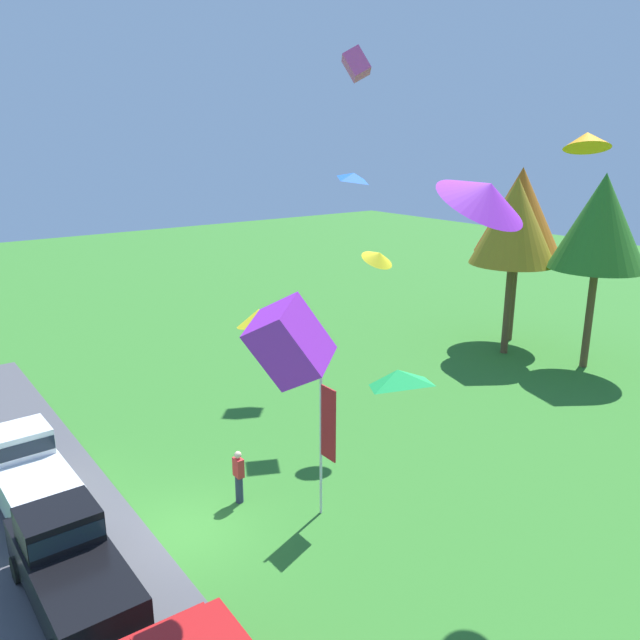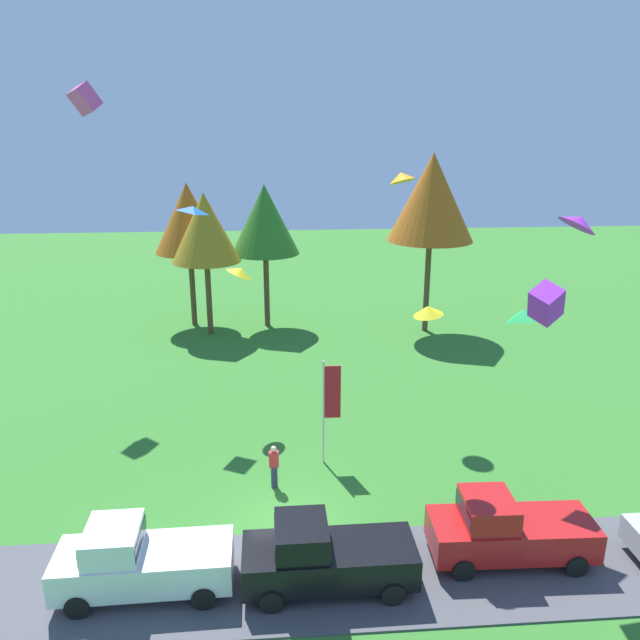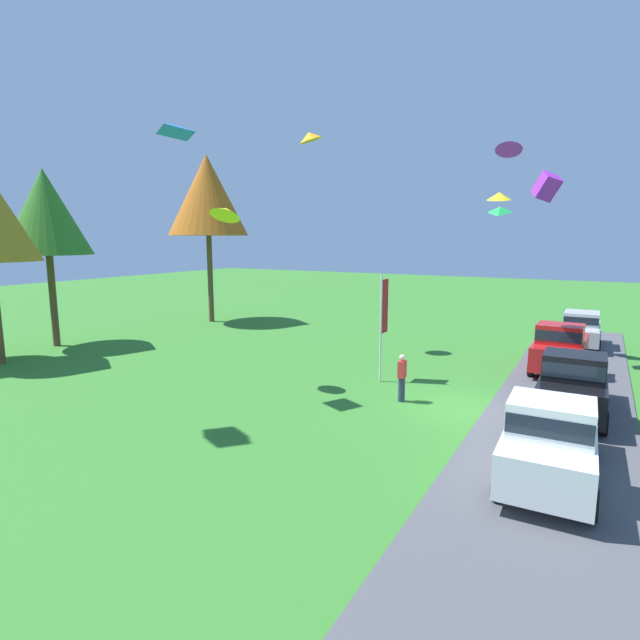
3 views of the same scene
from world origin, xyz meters
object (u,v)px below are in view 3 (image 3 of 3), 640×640
at_px(tree_left_of_center, 46,212).
at_px(car_pickup_far_end, 560,347).
at_px(car_pickup_mid_row, 551,438).
at_px(kite_diamond_topmost, 500,209).
at_px(tree_right_of_center, 207,196).
at_px(kite_diamond_high_left, 176,129).
at_px(car_sedan_near_entrance, 581,328).
at_px(kite_delta_low_drifter, 499,196).
at_px(kite_delta_near_flag, 310,136).
at_px(flag_banner, 383,314).
at_px(kite_box_trailing_tail, 547,187).
at_px(kite_delta_over_trees, 509,147).
at_px(kite_delta_high_right, 226,212).
at_px(car_pickup_by_flagpole, 573,383).
at_px(person_on_lawn, 402,377).

bearing_deg(tree_left_of_center, car_pickup_far_end, -72.93).
height_order(car_pickup_mid_row, kite_diamond_topmost, kite_diamond_topmost).
xyz_separation_m(tree_right_of_center, kite_diamond_high_left, (-13.18, -10.56, 0.82)).
distance_m(car_sedan_near_entrance, kite_diamond_topmost, 8.54).
xyz_separation_m(kite_delta_low_drifter, kite_delta_near_flag, (0.92, 9.29, 3.31)).
distance_m(car_sedan_near_entrance, flag_banner, 13.00).
relative_size(kite_box_trailing_tail, kite_delta_over_trees, 0.82).
xyz_separation_m(car_sedan_near_entrance, flag_banner, (-10.96, 6.76, 1.71)).
xyz_separation_m(kite_delta_low_drifter, kite_diamond_topmost, (3.33, 0.53, -0.34)).
bearing_deg(kite_delta_high_right, kite_diamond_topmost, -40.62).
xyz_separation_m(car_sedan_near_entrance, kite_diamond_high_left, (-16.41, 12.20, 8.35)).
bearing_deg(car_pickup_far_end, tree_right_of_center, 82.66).
height_order(car_pickup_mid_row, tree_right_of_center, tree_right_of_center).
relative_size(car_pickup_far_end, kite_delta_low_drifter, 5.40).
distance_m(kite_delta_low_drifter, kite_delta_near_flag, 9.90).
distance_m(car_sedan_near_entrance, kite_delta_near_flag, 17.29).
height_order(car_pickup_by_flagpole, person_on_lawn, car_pickup_by_flagpole).
bearing_deg(kite_box_trailing_tail, car_pickup_by_flagpole, -164.29).
relative_size(kite_delta_high_right, kite_delta_near_flag, 0.99).
bearing_deg(tree_left_of_center, person_on_lawn, -89.04).
distance_m(tree_left_of_center, kite_diamond_topmost, 22.72).
distance_m(car_pickup_far_end, kite_diamond_high_left, 17.63).
relative_size(car_pickup_by_flagpole, car_pickup_far_end, 0.99).
height_order(car_pickup_by_flagpole, kite_delta_high_right, kite_delta_high_right).
bearing_deg(car_pickup_mid_row, kite_delta_over_trees, 14.81).
bearing_deg(kite_delta_near_flag, tree_right_of_center, 68.64).
bearing_deg(kite_delta_over_trees, tree_left_of_center, 115.53).
xyz_separation_m(car_pickup_by_flagpole, car_sedan_near_entrance, (11.80, 0.23, -0.07)).
xyz_separation_m(car_pickup_mid_row, kite_delta_near_flag, (9.77, 12.35, 9.60)).
xyz_separation_m(person_on_lawn, kite_delta_over_trees, (9.72, -1.52, 9.16)).
bearing_deg(tree_left_of_center, car_pickup_by_flagpole, -86.11).
height_order(flag_banner, kite_delta_low_drifter, kite_delta_low_drifter).
height_order(car_sedan_near_entrance, person_on_lawn, car_sedan_near_entrance).
height_order(car_pickup_mid_row, kite_delta_near_flag, kite_delta_near_flag).
relative_size(car_pickup_far_end, kite_delta_high_right, 4.32).
relative_size(tree_right_of_center, kite_delta_over_trees, 9.05).
xyz_separation_m(car_sedan_near_entrance, kite_delta_low_drifter, (-8.24, 3.04, 6.35)).
xyz_separation_m(kite_delta_over_trees, kite_diamond_high_left, (-12.97, 8.61, -0.64)).
bearing_deg(car_sedan_near_entrance, person_on_lawn, 158.77).
bearing_deg(person_on_lawn, kite_delta_near_flag, 51.00).
distance_m(car_pickup_mid_row, kite_box_trailing_tail, 13.89).
bearing_deg(kite_delta_high_right, car_sedan_near_entrance, -39.14).
bearing_deg(car_pickup_by_flagpole, kite_delta_over_trees, 24.60).
height_order(tree_left_of_center, kite_delta_high_right, tree_left_of_center).
distance_m(car_pickup_far_end, kite_delta_low_drifter, 7.09).
height_order(car_pickup_mid_row, kite_delta_low_drifter, kite_delta_low_drifter).
xyz_separation_m(tree_left_of_center, kite_delta_near_flag, (6.17, -12.29, 3.64)).
relative_size(car_pickup_by_flagpole, kite_delta_high_right, 4.29).
distance_m(car_pickup_by_flagpole, kite_diamond_topmost, 9.86).
height_order(car_pickup_by_flagpole, kite_diamond_topmost, kite_diamond_topmost).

